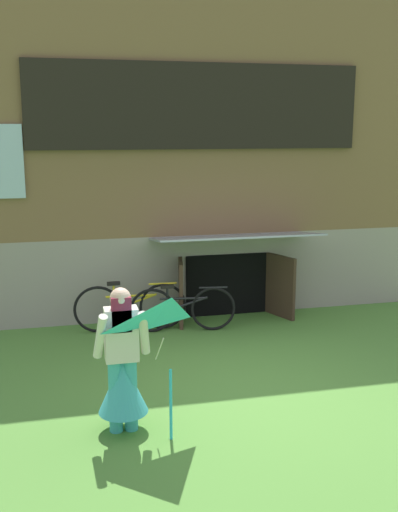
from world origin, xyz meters
name	(u,v)px	position (x,y,z in m)	size (l,w,h in m)	color
ground_plane	(253,389)	(0.00, 0.00, 0.00)	(60.00, 60.00, 0.00)	#4C7F33
log_house	(168,146)	(0.00, 5.57, 2.77)	(8.09, 6.26, 5.54)	gray
person	(122,372)	(-1.65, -0.68, 0.65)	(0.61, 0.52, 1.55)	teal
kite	(172,333)	(-1.22, -1.17, 1.21)	(0.89, 0.88, 1.46)	#2DB2CC
bicycle_black	(183,309)	(-0.40, 2.30, 0.37)	(1.65, 0.27, 0.76)	black
bicycle_yellow	(130,307)	(-1.19, 2.52, 0.39)	(1.76, 0.15, 0.80)	black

